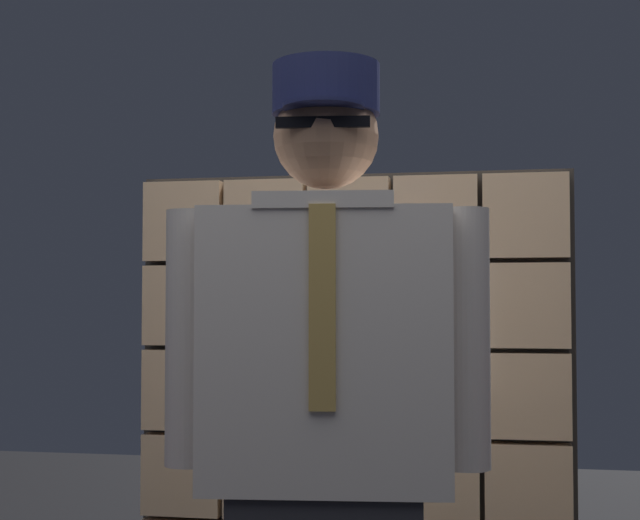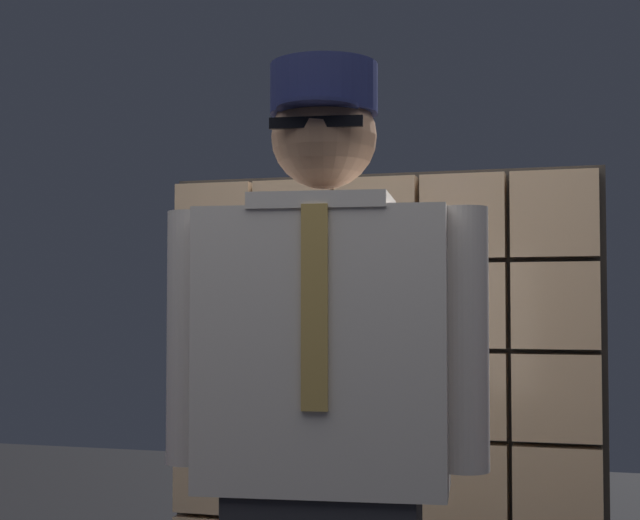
% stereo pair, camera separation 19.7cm
% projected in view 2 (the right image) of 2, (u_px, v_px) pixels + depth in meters
% --- Properties ---
extents(glass_block_wall, '(1.44, 0.10, 1.72)m').
position_uv_depth(glass_block_wall, '(378.00, 436.00, 3.08)').
color(glass_block_wall, '#E0B78C').
rests_on(glass_block_wall, ground).
extents(standing_person, '(0.72, 0.33, 1.80)m').
position_uv_depth(standing_person, '(324.00, 456.00, 2.07)').
color(standing_person, '#28282D').
rests_on(standing_person, ground).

